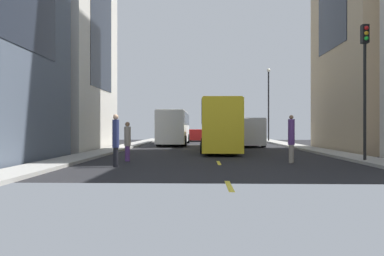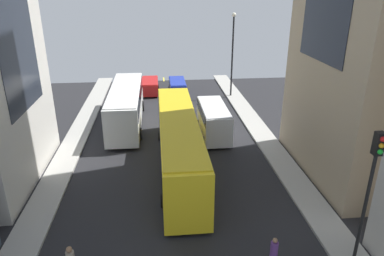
{
  "view_description": "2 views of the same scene",
  "coord_description": "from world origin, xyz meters",
  "px_view_note": "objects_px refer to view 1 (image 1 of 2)",
  "views": [
    {
      "loc": [
        -0.77,
        -31.64,
        1.72
      ],
      "look_at": [
        -1.83,
        2.99,
        1.7
      ],
      "focal_mm": 33.87,
      "sensor_mm": 36.0,
      "label": 1
    },
    {
      "loc": [
        -0.91,
        -24.97,
        11.75
      ],
      "look_at": [
        1.62,
        0.11,
        1.51
      ],
      "focal_mm": 33.47,
      "sensor_mm": 36.0,
      "label": 2
    }
  ],
  "objects_px": {
    "traffic_light_near_corner": "(365,67)",
    "pedestrian_waiting_curb": "(116,138)",
    "pedestrian_crossing_near": "(127,140)",
    "car_blue_1": "(220,134)",
    "delivery_van_white": "(250,130)",
    "city_bus_white": "(174,125)",
    "car_red_0": "(196,134)",
    "pedestrian_crossing_mid": "(291,137)",
    "streetcar_yellow": "(218,123)"
  },
  "relations": [
    {
      "from": "city_bus_white",
      "to": "pedestrian_waiting_curb",
      "type": "relative_size",
      "value": 4.97
    },
    {
      "from": "car_red_0",
      "to": "traffic_light_near_corner",
      "type": "relative_size",
      "value": 0.67
    },
    {
      "from": "streetcar_yellow",
      "to": "traffic_light_near_corner",
      "type": "bearing_deg",
      "value": -57.61
    },
    {
      "from": "pedestrian_waiting_curb",
      "to": "traffic_light_near_corner",
      "type": "height_order",
      "value": "traffic_light_near_corner"
    },
    {
      "from": "car_red_0",
      "to": "car_blue_1",
      "type": "height_order",
      "value": "car_blue_1"
    },
    {
      "from": "pedestrian_crossing_mid",
      "to": "city_bus_white",
      "type": "bearing_deg",
      "value": 1.54
    },
    {
      "from": "traffic_light_near_corner",
      "to": "delivery_van_white",
      "type": "bearing_deg",
      "value": 102.63
    },
    {
      "from": "car_red_0",
      "to": "pedestrian_crossing_mid",
      "type": "relative_size",
      "value": 1.88
    },
    {
      "from": "pedestrian_crossing_mid",
      "to": "streetcar_yellow",
      "type": "bearing_deg",
      "value": -2.67
    },
    {
      "from": "car_red_0",
      "to": "car_blue_1",
      "type": "relative_size",
      "value": 0.98
    },
    {
      "from": "delivery_van_white",
      "to": "pedestrian_crossing_near",
      "type": "distance_m",
      "value": 17.24
    },
    {
      "from": "streetcar_yellow",
      "to": "pedestrian_crossing_near",
      "type": "xyz_separation_m",
      "value": [
        -5.04,
        -9.96,
        -1.04
      ]
    },
    {
      "from": "delivery_van_white",
      "to": "pedestrian_crossing_mid",
      "type": "bearing_deg",
      "value": -90.11
    },
    {
      "from": "city_bus_white",
      "to": "pedestrian_crossing_near",
      "type": "distance_m",
      "value": 18.5
    },
    {
      "from": "delivery_van_white",
      "to": "traffic_light_near_corner",
      "type": "bearing_deg",
      "value": -77.37
    },
    {
      "from": "traffic_light_near_corner",
      "to": "city_bus_white",
      "type": "bearing_deg",
      "value": 119.5
    },
    {
      "from": "traffic_light_near_corner",
      "to": "pedestrian_crossing_near",
      "type": "bearing_deg",
      "value": 176.9
    },
    {
      "from": "city_bus_white",
      "to": "pedestrian_crossing_mid",
      "type": "xyz_separation_m",
      "value": [
        7.23,
        -19.14,
        -0.75
      ]
    },
    {
      "from": "streetcar_yellow",
      "to": "car_red_0",
      "type": "bearing_deg",
      "value": 96.58
    },
    {
      "from": "pedestrian_waiting_curb",
      "to": "car_blue_1",
      "type": "bearing_deg",
      "value": -101.12
    },
    {
      "from": "pedestrian_crossing_mid",
      "to": "pedestrian_crossing_near",
      "type": "xyz_separation_m",
      "value": [
        -8.19,
        0.69,
        -0.17
      ]
    },
    {
      "from": "car_red_0",
      "to": "traffic_light_near_corner",
      "type": "bearing_deg",
      "value": -72.97
    },
    {
      "from": "delivery_van_white",
      "to": "traffic_light_near_corner",
      "type": "relative_size",
      "value": 0.89
    },
    {
      "from": "streetcar_yellow",
      "to": "delivery_van_white",
      "type": "distance_m",
      "value": 6.12
    },
    {
      "from": "streetcar_yellow",
      "to": "pedestrian_crossing_mid",
      "type": "xyz_separation_m",
      "value": [
        3.15,
        -10.65,
        -0.87
      ]
    },
    {
      "from": "delivery_van_white",
      "to": "car_blue_1",
      "type": "distance_m",
      "value": 12.4
    },
    {
      "from": "streetcar_yellow",
      "to": "pedestrian_waiting_curb",
      "type": "height_order",
      "value": "streetcar_yellow"
    },
    {
      "from": "city_bus_white",
      "to": "pedestrian_waiting_curb",
      "type": "distance_m",
      "value": 21.27
    },
    {
      "from": "car_blue_1",
      "to": "traffic_light_near_corner",
      "type": "xyz_separation_m",
      "value": [
        5.73,
        -27.97,
        3.73
      ]
    },
    {
      "from": "city_bus_white",
      "to": "pedestrian_waiting_curb",
      "type": "bearing_deg",
      "value": -92.41
    },
    {
      "from": "city_bus_white",
      "to": "car_red_0",
      "type": "xyz_separation_m",
      "value": [
        1.98,
        9.7,
        -1.11
      ]
    },
    {
      "from": "car_red_0",
      "to": "delivery_van_white",
      "type": "bearing_deg",
      "value": -67.89
    },
    {
      "from": "city_bus_white",
      "to": "pedestrian_crossing_mid",
      "type": "relative_size",
      "value": 4.91
    },
    {
      "from": "pedestrian_crossing_mid",
      "to": "pedestrian_waiting_curb",
      "type": "bearing_deg",
      "value": 85.28
    },
    {
      "from": "car_blue_1",
      "to": "pedestrian_waiting_curb",
      "type": "relative_size",
      "value": 1.94
    },
    {
      "from": "traffic_light_near_corner",
      "to": "pedestrian_waiting_curb",
      "type": "bearing_deg",
      "value": -169.59
    },
    {
      "from": "streetcar_yellow",
      "to": "city_bus_white",
      "type": "bearing_deg",
      "value": 115.66
    },
    {
      "from": "pedestrian_waiting_curb",
      "to": "traffic_light_near_corner",
      "type": "xyz_separation_m",
      "value": [
        11.69,
        2.15,
        3.42
      ]
    },
    {
      "from": "streetcar_yellow",
      "to": "pedestrian_waiting_curb",
      "type": "relative_size",
      "value": 6.43
    },
    {
      "from": "city_bus_white",
      "to": "streetcar_yellow",
      "type": "distance_m",
      "value": 9.42
    },
    {
      "from": "pedestrian_waiting_curb",
      "to": "pedestrian_crossing_near",
      "type": "relative_size",
      "value": 1.14
    },
    {
      "from": "car_red_0",
      "to": "traffic_light_near_corner",
      "type": "xyz_separation_m",
      "value": [
        8.82,
        -28.79,
        3.78
      ]
    },
    {
      "from": "car_red_0",
      "to": "car_blue_1",
      "type": "distance_m",
      "value": 3.2
    },
    {
      "from": "city_bus_white",
      "to": "streetcar_yellow",
      "type": "bearing_deg",
      "value": -64.34
    },
    {
      "from": "car_blue_1",
      "to": "pedestrian_crossing_mid",
      "type": "relative_size",
      "value": 1.91
    },
    {
      "from": "pedestrian_crossing_near",
      "to": "delivery_van_white",
      "type": "bearing_deg",
      "value": -36.34
    },
    {
      "from": "car_red_0",
      "to": "pedestrian_crossing_mid",
      "type": "bearing_deg",
      "value": -79.68
    },
    {
      "from": "pedestrian_crossing_near",
      "to": "traffic_light_near_corner",
      "type": "xyz_separation_m",
      "value": [
        11.76,
        -0.64,
        3.59
      ]
    },
    {
      "from": "car_blue_1",
      "to": "delivery_van_white",
      "type": "bearing_deg",
      "value": -79.81
    },
    {
      "from": "traffic_light_near_corner",
      "to": "car_blue_1",
      "type": "bearing_deg",
      "value": 101.57
    }
  ]
}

